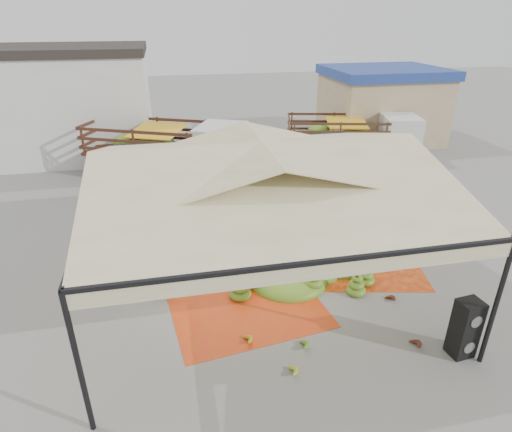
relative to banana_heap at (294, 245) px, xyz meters
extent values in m
plane|color=slate|center=(-1.19, -0.75, -0.59)|extent=(90.00, 90.00, 0.00)
cylinder|color=black|center=(-5.19, -4.75, 0.91)|extent=(0.10, 0.10, 3.00)
cylinder|color=black|center=(2.81, -4.75, 0.91)|extent=(0.10, 0.10, 3.00)
cylinder|color=black|center=(-5.19, 3.25, 0.91)|extent=(0.10, 0.10, 3.00)
cylinder|color=black|center=(2.81, 3.25, 0.91)|extent=(0.10, 0.10, 3.00)
pyramid|color=beige|center=(-1.19, -0.75, 2.91)|extent=(8.00, 8.00, 1.00)
cube|color=black|center=(-1.19, -0.75, 2.41)|extent=(8.00, 8.00, 0.08)
cube|color=beige|center=(-1.19, -0.75, 2.23)|extent=(8.00, 8.00, 0.36)
cube|color=silver|center=(-11.19, 13.25, 1.91)|extent=(14.00, 6.00, 5.00)
cube|color=tan|center=(8.81, 12.25, 1.21)|extent=(6.00, 5.00, 3.60)
cube|color=navy|center=(8.81, 12.25, 3.26)|extent=(6.30, 5.30, 0.50)
cube|color=red|center=(-1.82, -1.57, -0.59)|extent=(4.21, 4.06, 0.01)
cube|color=orange|center=(1.83, 0.16, -0.59)|extent=(4.79, 4.94, 0.01)
ellipsoid|color=#507B19|center=(0.00, 0.00, 0.00)|extent=(6.88, 6.38, 1.18)
ellipsoid|color=gold|center=(-2.07, -3.14, -0.49)|extent=(0.52, 0.45, 0.20)
ellipsoid|color=gold|center=(-1.32, -4.25, -0.49)|extent=(0.46, 0.39, 0.20)
ellipsoid|color=#512612|center=(1.63, -4.07, -0.49)|extent=(0.49, 0.43, 0.20)
ellipsoid|color=#5D2E15|center=(1.92, -2.39, -0.50)|extent=(0.50, 0.47, 0.18)
ellipsoid|color=#41811B|center=(-0.86, -3.55, -0.49)|extent=(0.46, 0.38, 0.21)
ellipsoid|color=#4C6F17|center=(-4.07, -0.85, 2.03)|extent=(0.24, 0.24, 0.20)
ellipsoid|color=#4C6F17|center=(-2.57, -0.85, 2.03)|extent=(0.24, 0.24, 0.20)
ellipsoid|color=#4C6F17|center=(-1.07, -0.85, 2.03)|extent=(0.24, 0.24, 0.20)
ellipsoid|color=#4C6F17|center=(0.43, -0.85, 2.03)|extent=(0.24, 0.24, 0.20)
cube|color=black|center=(2.51, -4.45, -0.24)|extent=(0.55, 0.49, 0.70)
cube|color=black|center=(2.51, -4.45, 0.45)|extent=(0.55, 0.49, 0.70)
imported|color=gray|center=(-2.06, 1.90, 0.29)|extent=(0.74, 0.60, 1.77)
cube|color=#4B2719|center=(-4.30, 8.98, 0.53)|extent=(5.87, 4.47, 0.13)
cube|color=silver|center=(-1.11, 7.51, 0.63)|extent=(2.73, 2.94, 2.45)
cylinder|color=black|center=(-6.49, 8.82, -0.11)|extent=(1.01, 0.69, 0.96)
cylinder|color=black|center=(-5.60, 10.76, -0.11)|extent=(1.01, 0.69, 0.96)
cylinder|color=black|center=(-3.40, 7.39, -0.11)|extent=(1.01, 0.69, 0.96)
cylinder|color=black|center=(-2.50, 9.33, -0.11)|extent=(1.01, 0.69, 0.96)
cylinder|color=black|center=(-1.75, 6.63, -0.11)|extent=(1.01, 0.69, 0.96)
cylinder|color=black|center=(-0.86, 8.56, -0.11)|extent=(1.01, 0.69, 0.96)
ellipsoid|color=#5A801A|center=(-4.30, 8.98, 1.06)|extent=(4.68, 3.53, 0.75)
cube|color=gold|center=(-3.82, 8.76, 1.49)|extent=(2.83, 2.82, 0.27)
cube|color=#482C18|center=(4.99, 9.36, 0.41)|extent=(5.17, 3.24, 0.11)
cube|color=silver|center=(8.07, 8.64, 0.51)|extent=(2.16, 2.45, 2.20)
cylinder|color=black|center=(3.10, 8.82, -0.16)|extent=(0.91, 0.48, 0.86)
cylinder|color=black|center=(3.53, 10.68, -0.16)|extent=(0.91, 0.48, 0.86)
cylinder|color=black|center=(6.08, 8.12, -0.16)|extent=(0.91, 0.48, 0.86)
cylinder|color=black|center=(6.52, 9.98, -0.16)|extent=(0.91, 0.48, 0.86)
cylinder|color=black|center=(7.67, 7.75, -0.16)|extent=(0.91, 0.48, 0.86)
cylinder|color=black|center=(8.10, 9.61, -0.16)|extent=(0.91, 0.48, 0.86)
ellipsoid|color=#367318|center=(4.99, 9.36, 0.89)|extent=(4.12, 2.55, 0.67)
cube|color=gold|center=(5.46, 9.25, 1.28)|extent=(2.30, 2.30, 0.24)
camera|label=1|loc=(-3.40, -10.62, 6.24)|focal=30.00mm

